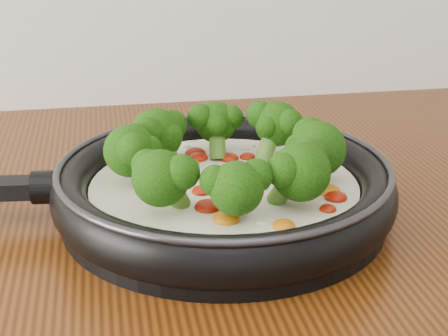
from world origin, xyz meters
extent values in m
cylinder|color=black|center=(0.11, 1.08, 0.91)|extent=(0.35, 0.35, 0.01)
torus|color=black|center=(0.11, 1.08, 0.93)|extent=(0.36, 0.36, 0.03)
torus|color=#2D2D33|center=(0.11, 1.08, 0.95)|extent=(0.35, 0.35, 0.01)
cylinder|color=black|center=(-0.05, 1.10, 0.94)|extent=(0.03, 0.04, 0.03)
cylinder|color=white|center=(0.11, 1.08, 0.92)|extent=(0.29, 0.29, 0.02)
ellipsoid|color=#9F1907|center=(0.06, 1.16, 0.94)|extent=(0.03, 0.03, 0.01)
ellipsoid|color=#9F1907|center=(0.10, 1.17, 0.94)|extent=(0.03, 0.03, 0.01)
ellipsoid|color=#C66A0C|center=(0.21, 1.04, 0.94)|extent=(0.02, 0.02, 0.01)
ellipsoid|color=#9F1907|center=(0.12, 1.06, 0.94)|extent=(0.02, 0.02, 0.01)
ellipsoid|color=#9F1907|center=(0.13, 1.15, 0.94)|extent=(0.03, 0.03, 0.01)
ellipsoid|color=#C66A0C|center=(0.11, 1.04, 0.94)|extent=(0.03, 0.03, 0.01)
ellipsoid|color=#9F1907|center=(0.20, 1.07, 0.94)|extent=(0.03, 0.03, 0.01)
ellipsoid|color=#9F1907|center=(0.15, 1.15, 0.94)|extent=(0.02, 0.02, 0.01)
ellipsoid|color=#C66A0C|center=(0.21, 1.12, 0.94)|extent=(0.02, 0.02, 0.01)
ellipsoid|color=#9F1907|center=(0.05, 1.16, 0.94)|extent=(0.02, 0.02, 0.01)
ellipsoid|color=#9F1907|center=(0.19, 1.01, 0.94)|extent=(0.02, 0.02, 0.01)
ellipsoid|color=#C66A0C|center=(0.14, 1.09, 0.94)|extent=(0.02, 0.02, 0.01)
ellipsoid|color=#9F1907|center=(0.21, 1.03, 0.94)|extent=(0.02, 0.02, 0.01)
ellipsoid|color=#9F1907|center=(0.19, 1.07, 0.94)|extent=(0.02, 0.02, 0.01)
ellipsoid|color=#C66A0C|center=(0.09, 1.14, 0.94)|extent=(0.03, 0.03, 0.01)
ellipsoid|color=#9F1907|center=(0.12, 1.06, 0.94)|extent=(0.02, 0.02, 0.01)
ellipsoid|color=#9F1907|center=(0.12, 1.11, 0.94)|extent=(0.03, 0.03, 0.01)
ellipsoid|color=#C66A0C|center=(0.10, 1.01, 0.94)|extent=(0.03, 0.03, 0.01)
ellipsoid|color=#9F1907|center=(0.09, 1.03, 0.94)|extent=(0.03, 0.03, 0.01)
ellipsoid|color=#9F1907|center=(0.10, 1.15, 0.94)|extent=(0.02, 0.02, 0.01)
ellipsoid|color=#C66A0C|center=(0.15, 0.98, 0.94)|extent=(0.02, 0.02, 0.01)
ellipsoid|color=#9F1907|center=(0.09, 1.07, 0.94)|extent=(0.02, 0.02, 0.01)
ellipsoid|color=white|center=(0.09, 1.19, 0.94)|extent=(0.01, 0.00, 0.00)
ellipsoid|color=white|center=(0.10, 1.09, 0.93)|extent=(0.01, 0.01, 0.00)
ellipsoid|color=white|center=(0.09, 1.10, 0.94)|extent=(0.01, 0.01, 0.00)
ellipsoid|color=white|center=(0.18, 1.13, 0.93)|extent=(0.01, 0.01, 0.00)
ellipsoid|color=white|center=(0.10, 1.09, 0.94)|extent=(0.01, 0.01, 0.00)
ellipsoid|color=white|center=(0.15, 1.06, 0.94)|extent=(0.01, 0.01, 0.00)
ellipsoid|color=white|center=(0.13, 0.99, 0.93)|extent=(0.01, 0.01, 0.00)
ellipsoid|color=white|center=(0.21, 1.11, 0.93)|extent=(0.01, 0.01, 0.00)
ellipsoid|color=white|center=(0.17, 1.15, 0.93)|extent=(0.01, 0.01, 0.00)
ellipsoid|color=white|center=(0.13, 1.03, 0.94)|extent=(0.01, 0.01, 0.00)
ellipsoid|color=white|center=(0.15, 1.12, 0.93)|extent=(0.01, 0.01, 0.00)
ellipsoid|color=white|center=(0.07, 1.06, 0.94)|extent=(0.01, 0.01, 0.00)
ellipsoid|color=white|center=(0.15, 1.12, 0.93)|extent=(0.01, 0.01, 0.00)
ellipsoid|color=white|center=(0.08, 1.16, 0.93)|extent=(0.01, 0.01, 0.00)
ellipsoid|color=white|center=(0.14, 1.10, 0.94)|extent=(0.01, 0.01, 0.00)
ellipsoid|color=white|center=(0.09, 1.20, 0.93)|extent=(0.01, 0.01, 0.00)
ellipsoid|color=white|center=(0.15, 1.17, 0.93)|extent=(0.01, 0.01, 0.00)
ellipsoid|color=white|center=(0.14, 1.06, 0.94)|extent=(0.01, 0.01, 0.00)
ellipsoid|color=white|center=(0.11, 1.08, 0.94)|extent=(0.00, 0.01, 0.00)
ellipsoid|color=white|center=(0.12, 1.08, 0.94)|extent=(0.01, 0.01, 0.00)
ellipsoid|color=white|center=(0.15, 1.10, 0.94)|extent=(0.01, 0.01, 0.00)
ellipsoid|color=white|center=(0.17, 1.18, 0.93)|extent=(0.01, 0.01, 0.00)
cylinder|color=#5A8E2E|center=(0.19, 1.07, 0.95)|extent=(0.04, 0.02, 0.04)
sphere|color=black|center=(0.20, 1.07, 0.97)|extent=(0.06, 0.06, 0.05)
sphere|color=black|center=(0.20, 1.09, 0.98)|extent=(0.04, 0.04, 0.03)
sphere|color=black|center=(0.19, 1.05, 0.98)|extent=(0.03, 0.03, 0.03)
sphere|color=black|center=(0.18, 1.07, 0.97)|extent=(0.03, 0.03, 0.03)
cylinder|color=#5A8E2E|center=(0.17, 1.13, 0.95)|extent=(0.04, 0.04, 0.04)
sphere|color=black|center=(0.18, 1.14, 0.97)|extent=(0.05, 0.05, 0.05)
sphere|color=black|center=(0.17, 1.15, 0.98)|extent=(0.03, 0.03, 0.03)
sphere|color=black|center=(0.19, 1.13, 0.98)|extent=(0.03, 0.03, 0.03)
sphere|color=black|center=(0.17, 1.13, 0.97)|extent=(0.03, 0.03, 0.02)
cylinder|color=#5A8E2E|center=(0.12, 1.16, 0.95)|extent=(0.02, 0.03, 0.04)
sphere|color=black|center=(0.12, 1.17, 0.97)|extent=(0.05, 0.05, 0.04)
sphere|color=black|center=(0.11, 1.17, 0.98)|extent=(0.03, 0.03, 0.03)
sphere|color=black|center=(0.14, 1.17, 0.97)|extent=(0.03, 0.03, 0.03)
sphere|color=black|center=(0.12, 1.15, 0.97)|extent=(0.02, 0.02, 0.02)
cylinder|color=#5A8E2E|center=(0.07, 1.14, 0.95)|extent=(0.03, 0.03, 0.04)
sphere|color=black|center=(0.06, 1.15, 0.97)|extent=(0.06, 0.06, 0.05)
sphere|color=black|center=(0.05, 1.13, 0.97)|extent=(0.04, 0.04, 0.03)
sphere|color=black|center=(0.07, 1.16, 0.97)|extent=(0.03, 0.03, 0.03)
sphere|color=black|center=(0.07, 1.14, 0.97)|extent=(0.03, 0.03, 0.03)
cylinder|color=#5A8E2E|center=(0.04, 1.09, 0.95)|extent=(0.03, 0.02, 0.04)
sphere|color=black|center=(0.03, 1.10, 0.97)|extent=(0.06, 0.06, 0.05)
sphere|color=black|center=(0.03, 1.08, 0.98)|extent=(0.03, 0.03, 0.03)
sphere|color=black|center=(0.03, 1.11, 0.97)|extent=(0.03, 0.03, 0.03)
sphere|color=black|center=(0.04, 1.09, 0.97)|extent=(0.03, 0.03, 0.02)
cylinder|color=#5A8E2E|center=(0.06, 1.04, 0.95)|extent=(0.04, 0.03, 0.04)
sphere|color=black|center=(0.05, 1.02, 0.97)|extent=(0.05, 0.05, 0.05)
sphere|color=black|center=(0.07, 1.02, 0.98)|extent=(0.03, 0.03, 0.03)
sphere|color=black|center=(0.04, 1.04, 0.97)|extent=(0.03, 0.03, 0.03)
sphere|color=black|center=(0.06, 1.04, 0.97)|extent=(0.03, 0.03, 0.02)
cylinder|color=#5A8E2E|center=(0.11, 1.01, 0.95)|extent=(0.02, 0.03, 0.04)
sphere|color=black|center=(0.11, 1.00, 0.97)|extent=(0.05, 0.05, 0.05)
sphere|color=black|center=(0.13, 1.00, 0.97)|extent=(0.03, 0.03, 0.03)
sphere|color=black|center=(0.09, 1.00, 0.97)|extent=(0.03, 0.03, 0.03)
sphere|color=black|center=(0.11, 1.02, 0.97)|extent=(0.03, 0.03, 0.02)
cylinder|color=#5A8E2E|center=(0.16, 1.03, 0.95)|extent=(0.03, 0.04, 0.04)
sphere|color=black|center=(0.17, 1.01, 0.97)|extent=(0.06, 0.06, 0.05)
sphere|color=black|center=(0.18, 1.03, 0.98)|extent=(0.04, 0.04, 0.03)
sphere|color=black|center=(0.15, 1.00, 0.98)|extent=(0.03, 0.03, 0.03)
sphere|color=black|center=(0.16, 1.03, 0.97)|extent=(0.03, 0.03, 0.03)
camera|label=1|loc=(0.01, 0.50, 1.19)|focal=53.75mm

